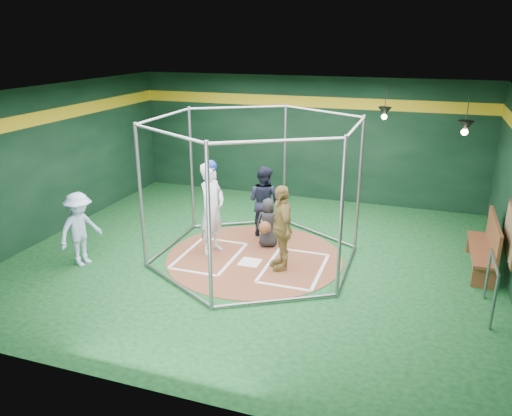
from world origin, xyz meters
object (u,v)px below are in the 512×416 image
(batter_figure, at_px, (212,208))
(visitor_leopard, at_px, (282,227))
(dugout_bench, at_px, (487,244))
(umpire, at_px, (264,201))

(batter_figure, distance_m, visitor_leopard, 1.66)
(batter_figure, relative_size, dugout_bench, 1.10)
(batter_figure, relative_size, visitor_leopard, 1.18)
(visitor_leopard, height_order, umpire, visitor_leopard)
(batter_figure, height_order, umpire, batter_figure)
(batter_figure, bearing_deg, dugout_bench, 9.98)
(visitor_leopard, xyz_separation_m, dugout_bench, (3.96, 1.25, -0.33))
(dugout_bench, bearing_deg, batter_figure, -170.02)
(visitor_leopard, distance_m, dugout_bench, 4.16)
(batter_figure, xyz_separation_m, umpire, (0.74, 1.33, -0.18))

